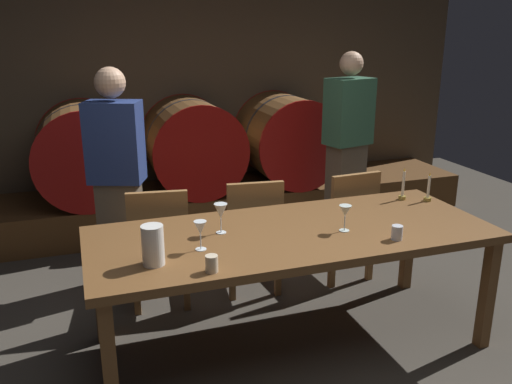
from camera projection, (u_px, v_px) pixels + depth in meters
The scene contains 20 objects.
ground_plane at pixel (292, 371), 3.10m from camera, with size 8.27×8.27×0.00m, color #3F3A33.
back_wall at pixel (178, 95), 5.61m from camera, with size 6.36×0.24×2.43m, color brown.
barrel_shelf at pixel (193, 205), 5.42m from camera, with size 5.73×0.90×0.35m, color brown.
wine_barrel_left at pixel (85, 153), 4.93m from camera, with size 0.90×0.91×0.90m.
wine_barrel_center at pixel (192, 145), 5.24m from camera, with size 0.90×0.91×0.90m.
wine_barrel_right at pixel (286, 139), 5.55m from camera, with size 0.90×0.91×0.90m.
dining_table at pixel (293, 241), 3.19m from camera, with size 2.39×0.95×0.75m.
chair_left at pixel (159, 241), 3.70m from camera, with size 0.45×0.45×0.88m.
chair_center at pixel (252, 230), 3.90m from camera, with size 0.44×0.44×0.88m.
chair_right at pixel (346, 220), 4.11m from camera, with size 0.43×0.43×0.88m.
guest_left at pixel (118, 179), 3.89m from camera, with size 0.44×0.36×1.65m.
guest_right at pixel (347, 151), 4.62m from camera, with size 0.43×0.33×1.71m.
candle_left at pixel (403, 191), 3.72m from camera, with size 0.05×0.05×0.23m.
candle_right at pixel (428, 193), 3.69m from camera, with size 0.05×0.05×0.20m.
pitcher at pixel (153, 245), 2.69m from camera, with size 0.11×0.11×0.21m.
wine_glass_left at pixel (200, 229), 2.86m from camera, with size 0.07×0.07×0.16m.
wine_glass_center at pixel (221, 212), 3.09m from camera, with size 0.08×0.08×0.18m.
wine_glass_right at pixel (345, 212), 3.13m from camera, with size 0.07×0.07×0.16m.
cup_left at pixel (212, 264), 2.62m from camera, with size 0.06×0.06×0.09m, color beige.
cup_right at pixel (397, 233), 3.02m from camera, with size 0.06×0.06×0.08m, color silver.
Camera 1 is at (-1.06, -2.45, 1.91)m, focal length 37.65 mm.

